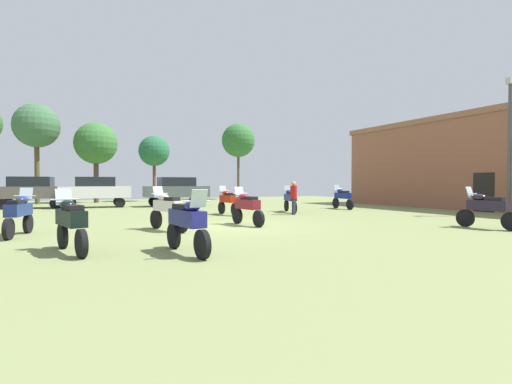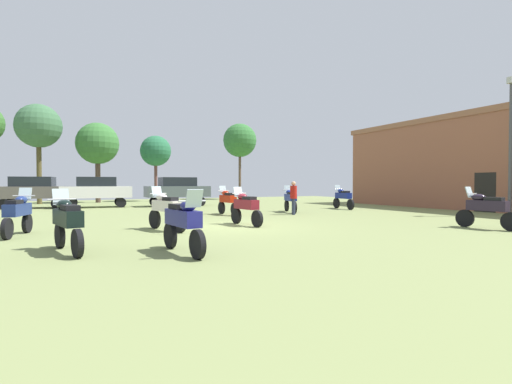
% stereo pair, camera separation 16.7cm
% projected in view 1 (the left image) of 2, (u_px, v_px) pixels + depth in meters
% --- Properties ---
extents(ground_plane, '(44.00, 52.00, 0.02)m').
position_uv_depth(ground_plane, '(236.00, 227.00, 13.86)').
color(ground_plane, olive).
extents(brick_building, '(6.12, 19.41, 5.82)m').
position_uv_depth(brick_building, '(494.00, 162.00, 23.16)').
color(brick_building, '#935640').
rests_on(brick_building, ground).
extents(motorcycle_1, '(0.62, 2.09, 1.46)m').
position_uv_depth(motorcycle_1, '(228.00, 201.00, 18.90)').
color(motorcycle_1, black).
rests_on(motorcycle_1, ground).
extents(motorcycle_2, '(0.65, 2.25, 1.48)m').
position_uv_depth(motorcycle_2, '(342.00, 197.00, 23.26)').
color(motorcycle_2, black).
rests_on(motorcycle_2, ground).
extents(motorcycle_3, '(0.85, 2.21, 1.48)m').
position_uv_depth(motorcycle_3, '(168.00, 209.00, 12.63)').
color(motorcycle_3, black).
rests_on(motorcycle_3, ground).
extents(motorcycle_5, '(0.76, 2.08, 1.45)m').
position_uv_depth(motorcycle_5, '(19.00, 213.00, 11.24)').
color(motorcycle_5, black).
rests_on(motorcycle_5, ground).
extents(motorcycle_6, '(0.76, 2.18, 1.46)m').
position_uv_depth(motorcycle_6, '(71.00, 221.00, 8.57)').
color(motorcycle_6, black).
rests_on(motorcycle_6, ground).
extents(motorcycle_9, '(0.63, 2.23, 1.46)m').
position_uv_depth(motorcycle_9, '(187.00, 222.00, 8.46)').
color(motorcycle_9, black).
rests_on(motorcycle_9, ground).
extents(motorcycle_10, '(0.65, 2.13, 1.47)m').
position_uv_depth(motorcycle_10, '(487.00, 208.00, 13.13)').
color(motorcycle_10, black).
rests_on(motorcycle_10, ground).
extents(motorcycle_11, '(0.84, 2.20, 1.47)m').
position_uv_depth(motorcycle_11, '(290.00, 199.00, 20.62)').
color(motorcycle_11, black).
rests_on(motorcycle_11, ground).
extents(motorcycle_12, '(0.63, 2.09, 1.45)m').
position_uv_depth(motorcycle_12, '(247.00, 206.00, 14.20)').
color(motorcycle_12, black).
rests_on(motorcycle_12, ground).
extents(car_1, '(4.52, 2.43, 2.00)m').
position_uv_depth(car_1, '(32.00, 190.00, 23.78)').
color(car_1, black).
rests_on(car_1, ground).
extents(car_2, '(4.37, 1.97, 2.00)m').
position_uv_depth(car_2, '(95.00, 190.00, 24.60)').
color(car_2, black).
rests_on(car_2, ground).
extents(car_3, '(4.31, 1.81, 2.00)m').
position_uv_depth(car_3, '(177.00, 189.00, 26.22)').
color(car_3, black).
rests_on(car_3, ground).
extents(person_1, '(0.43, 0.43, 1.69)m').
position_uv_depth(person_1, '(294.00, 195.00, 18.96)').
color(person_1, '#2D344C').
rests_on(person_1, ground).
extents(tree_2, '(3.29, 3.29, 7.59)m').
position_uv_depth(tree_2, '(36.00, 126.00, 28.39)').
color(tree_2, '#4F4425').
rests_on(tree_2, ground).
extents(tree_3, '(3.31, 3.31, 7.52)m').
position_uv_depth(tree_3, '(238.00, 141.00, 37.44)').
color(tree_3, brown).
rests_on(tree_3, ground).
extents(tree_4, '(2.69, 2.69, 5.80)m').
position_uv_depth(tree_4, '(154.00, 151.00, 33.22)').
color(tree_4, brown).
rests_on(tree_4, ground).
extents(tree_5, '(3.38, 3.38, 6.55)m').
position_uv_depth(tree_5, '(96.00, 144.00, 30.72)').
color(tree_5, '#4C3A30').
rests_on(tree_5, ground).
extents(lamp_post, '(0.44, 0.24, 6.67)m').
position_uv_depth(lamp_post, '(510.00, 139.00, 18.21)').
color(lamp_post, '#47474C').
rests_on(lamp_post, ground).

